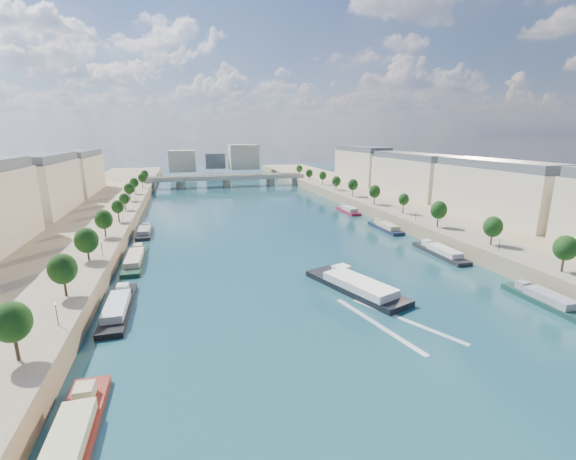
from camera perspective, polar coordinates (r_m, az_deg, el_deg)
ground at (r=145.75m, az=-2.72°, el=-0.55°), size 700.00×700.00×0.00m
quay_left at (r=147.84m, az=-31.11°, el=-1.39°), size 44.00×520.00×5.00m
quay_right at (r=175.05m, az=20.94°, el=1.85°), size 44.00×520.00×5.00m
pave_left at (r=143.76m, az=-25.51°, el=-0.06°), size 14.00×520.00×0.10m
pave_right at (r=166.20m, az=16.82°, el=2.47°), size 14.00×520.00×0.10m
trees_left at (r=144.24m, az=-24.82°, el=2.27°), size 4.80×268.80×8.26m
trees_right at (r=172.68m, az=14.64°, el=4.87°), size 4.80×268.80×8.26m
lamps_left at (r=132.78m, az=-24.43°, el=0.19°), size 0.36×200.36×4.28m
lamps_right at (r=167.61m, az=14.68°, el=3.66°), size 0.36×200.36×4.28m
buildings_left at (r=160.59m, az=-35.10°, el=4.25°), size 16.00×226.00×23.20m
buildings_right at (r=190.17m, az=22.38°, el=6.90°), size 16.00×226.00×23.20m
skyline at (r=359.48m, az=-10.07°, el=10.34°), size 79.00×42.00×22.00m
bridge at (r=280.66m, az=-9.05°, el=7.43°), size 112.00×12.00×8.15m
tour_barge at (r=94.95m, az=10.03°, el=-8.22°), size 17.34×29.66×3.88m
wake at (r=82.14m, az=15.02°, el=-13.02°), size 16.24×25.62×0.04m
moored_barges_left at (r=89.13m, az=-24.03°, el=-11.00°), size 5.00×155.62×3.60m
moored_barges_right at (r=125.63m, az=22.84°, el=-3.68°), size 5.00×166.06×3.60m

